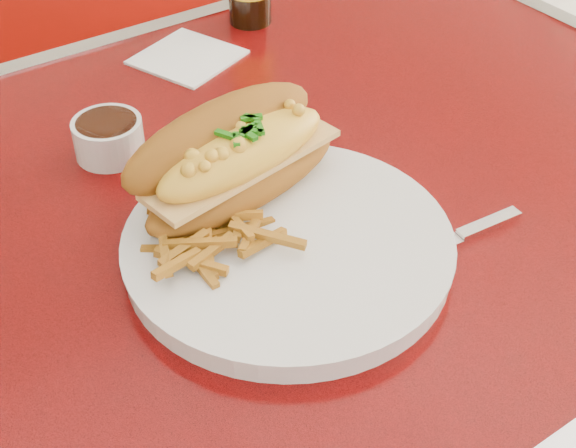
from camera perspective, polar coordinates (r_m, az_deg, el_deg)
diner_table at (r=0.95m, az=-2.75°, el=-5.66°), size 1.23×0.83×0.77m
booth_bench_far at (r=1.73m, az=-16.99°, el=2.94°), size 1.20×0.51×0.90m
dinner_plate at (r=0.76m, az=0.00°, el=-1.60°), size 0.34×0.34×0.02m
mac_hoagie at (r=0.78m, az=-3.80°, el=4.85°), size 0.25×0.15×0.10m
fries_pile at (r=0.73m, az=-5.92°, el=-0.98°), size 0.11×0.11×0.03m
fork at (r=0.81m, az=-4.06°, el=2.52°), size 0.04×0.17×0.00m
gravy_ramekin at (r=0.91m, az=-12.64°, el=6.07°), size 0.08×0.08×0.04m
sauce_cup_right at (r=0.94m, az=-1.75°, el=7.77°), size 0.07×0.07×0.03m
knife at (r=0.79m, az=11.56°, el=-1.11°), size 0.20×0.03×0.01m
paper_napkin at (r=1.09m, az=-7.16°, el=11.69°), size 0.15×0.15×0.00m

